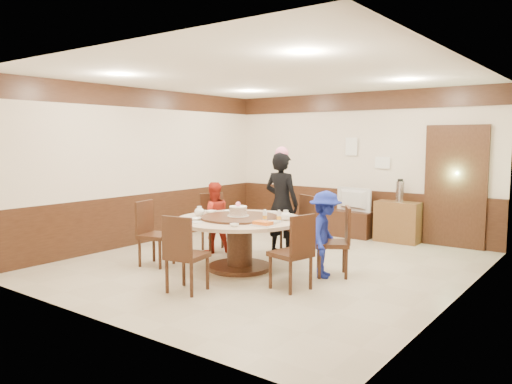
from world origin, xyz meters
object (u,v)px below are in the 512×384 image
Objects in this scene: person_standing at (281,204)px; person_red at (213,217)px; shrimp_platter at (263,224)px; tv_stand at (351,224)px; side_cabinet at (398,222)px; birthday_cake at (238,211)px; thermos at (400,192)px; television at (351,200)px; person_blue at (325,234)px; banquet_table at (240,233)px.

person_red is at bearing 29.53° from person_standing.
shrimp_platter is 3.61m from tv_stand.
tv_stand is at bearing -178.15° from side_cabinet.
thermos reaches higher than birthday_cake.
person_red is at bearing 75.72° from television.
person_blue reaches higher than tv_stand.
person_blue is 1.40× the size of tv_stand.
birthday_cake is 0.76m from shrimp_platter.
birthday_cake reaches higher than banquet_table.
person_standing is at bearing 92.53° from banquet_table.
person_red is 3.47m from thermos.
banquet_table is at bearing 92.63° from person_standing.
person_standing is 2.42m from thermos.
shrimp_platter is at bearing 97.85° from person_red.
television is (0.24, 3.22, -0.13)m from birthday_cake.
thermos is at bearing 69.90° from birthday_cake.
banquet_table is 1.26m from person_blue.
birthday_cake is 0.83× the size of thermos.
shrimp_platter is 3.57m from television.
person_red reaches higher than thermos.
banquet_table is at bearing 97.59° from television.
tv_stand is at bearing 97.14° from shrimp_platter.
person_red is 1.48× the size of side_cabinet.
person_red is at bearing -129.35° from side_cabinet.
person_blue is 3.05m from tv_stand.
tv_stand is (-0.44, 3.54, -0.53)m from shrimp_platter.
birthday_cake is at bearing 96.96° from television.
person_blue is at bearing -88.56° from side_cabinet.
television is 2.07× the size of thermos.
person_blue is at bearing 17.23° from banquet_table.
person_red is 3.44m from side_cabinet.
person_standing is 1.16m from birthday_cake.
side_cabinet is (0.93, 0.03, 0.12)m from tv_stand.
banquet_table is 2.17× the size of tv_stand.
television is at bearing 97.14° from shrimp_platter.
person_standing is 2.08m from television.
banquet_table is 0.76m from shrimp_platter.
banquet_table is 3.46m from side_cabinet.
tv_stand is 2.24× the size of thermos.
thermos is (0.03, 0.00, 0.56)m from side_cabinet.
person_red reaches higher than side_cabinet.
person_blue is 2.90m from side_cabinet.
banquet_table is 3.25m from tv_stand.
banquet_table is 3.48m from thermos.
person_red is 0.99× the size of person_blue.
tv_stand is (1.25, 2.62, -0.34)m from person_red.
shrimp_platter is at bearing -82.86° from tv_stand.
birthday_cake is 3.23m from television.
birthday_cake is at bearing 95.89° from person_red.
person_standing is 1.64m from shrimp_platter.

